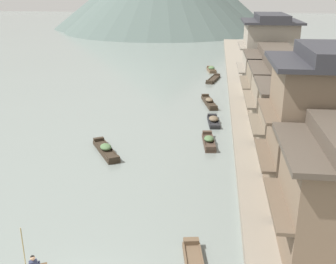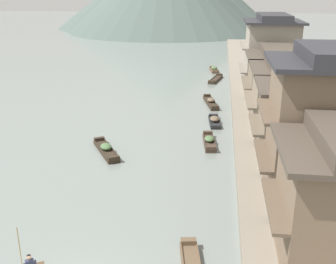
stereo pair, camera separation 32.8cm
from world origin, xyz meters
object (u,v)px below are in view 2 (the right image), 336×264
(house_waterfront_tall, at_px, (293,120))
(house_waterfront_far, at_px, (276,79))
(boat_moored_third, at_px, (216,79))
(house_waterfront_narrow, at_px, (280,96))
(boat_midriver_upstream, at_px, (106,150))
(boat_upstream_distant, at_px, (215,121))
(house_waterfront_second, at_px, (327,129))
(boat_moored_nearest, at_px, (209,142))
(house_waterfront_end, at_px, (270,54))
(boat_midriver_drifting, at_px, (214,69))
(boat_moored_far, at_px, (211,102))

(house_waterfront_tall, distance_m, house_waterfront_far, 13.17)
(boat_moored_third, height_order, house_waterfront_narrow, house_waterfront_narrow)
(boat_midriver_upstream, bearing_deg, boat_upstream_distant, 45.32)
(house_waterfront_second, bearing_deg, boat_moored_third, 100.94)
(boat_moored_nearest, xyz_separation_m, house_waterfront_tall, (5.68, -3.91, 3.33))
(boat_moored_third, height_order, boat_upstream_distant, boat_upstream_distant)
(boat_midriver_upstream, height_order, house_waterfront_far, house_waterfront_far)
(house_waterfront_end, bearing_deg, boat_midriver_drifting, 116.27)
(boat_midriver_upstream, relative_size, house_waterfront_end, 0.50)
(house_waterfront_narrow, bearing_deg, house_waterfront_second, -86.16)
(house_waterfront_far, bearing_deg, boat_upstream_distant, -147.14)
(boat_moored_third, distance_m, boat_midriver_drifting, 6.42)
(boat_moored_far, distance_m, house_waterfront_end, 9.50)
(house_waterfront_end, bearing_deg, boat_moored_third, 131.81)
(house_waterfront_far, bearing_deg, boat_midriver_upstream, -139.30)
(boat_moored_far, xyz_separation_m, house_waterfront_end, (6.54, 5.11, 4.63))
(house_waterfront_far, distance_m, house_waterfront_end, 8.01)
(boat_moored_nearest, distance_m, boat_moored_far, 12.05)
(boat_moored_nearest, xyz_separation_m, house_waterfront_end, (6.30, 17.16, 4.61))
(house_waterfront_second, height_order, house_waterfront_narrow, house_waterfront_second)
(house_waterfront_tall, xyz_separation_m, house_waterfront_narrow, (0.03, 6.73, -0.01))
(boat_moored_third, relative_size, house_waterfront_tall, 0.82)
(boat_moored_far, height_order, house_waterfront_tall, house_waterfront_tall)
(house_waterfront_tall, height_order, house_waterfront_far, same)
(house_waterfront_second, bearing_deg, boat_moored_far, 107.54)
(house_waterfront_tall, bearing_deg, boat_moored_third, 101.35)
(boat_moored_nearest, relative_size, boat_midriver_drifting, 1.07)
(boat_midriver_upstream, distance_m, house_waterfront_far, 18.74)
(boat_midriver_upstream, distance_m, boat_upstream_distant, 11.66)
(house_waterfront_narrow, distance_m, house_waterfront_end, 14.41)
(boat_moored_third, relative_size, boat_midriver_upstream, 1.15)
(boat_moored_far, relative_size, boat_midriver_upstream, 1.19)
(boat_midriver_drifting, distance_m, house_waterfront_tall, 35.15)
(house_waterfront_narrow, bearing_deg, house_waterfront_end, 87.62)
(boat_moored_nearest, height_order, house_waterfront_tall, house_waterfront_tall)
(house_waterfront_tall, relative_size, house_waterfront_narrow, 0.89)
(boat_midriver_upstream, bearing_deg, boat_midriver_drifting, 77.21)
(boat_midriver_upstream, relative_size, house_waterfront_second, 0.50)
(boat_moored_third, distance_m, house_waterfront_second, 34.45)
(boat_midriver_drifting, distance_m, house_waterfront_far, 22.49)
(boat_moored_nearest, bearing_deg, house_waterfront_narrow, 26.32)
(boat_moored_far, bearing_deg, boat_midriver_drifting, 90.23)
(boat_midriver_drifting, distance_m, house_waterfront_narrow, 28.57)
(house_waterfront_far, xyz_separation_m, house_waterfront_end, (0.21, 7.91, 1.29))
(house_waterfront_tall, relative_size, house_waterfront_end, 0.70)
(boat_moored_third, bearing_deg, boat_midriver_upstream, -106.41)
(house_waterfront_narrow, bearing_deg, house_waterfront_far, 86.53)
(boat_moored_nearest, bearing_deg, boat_midriver_upstream, -160.64)
(house_waterfront_tall, bearing_deg, boat_upstream_distant, 119.63)
(boat_midriver_drifting, bearing_deg, house_waterfront_narrow, -77.76)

